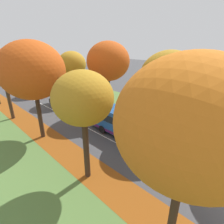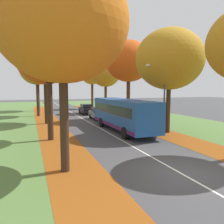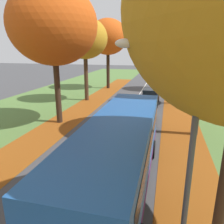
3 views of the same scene
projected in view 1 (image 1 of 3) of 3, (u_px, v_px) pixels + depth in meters
leaf_litter_left at (63, 149)px, 17.46m from camera, size 2.80×60.00×0.00m
grass_verge_right at (115, 103)px, 30.49m from camera, size 12.00×90.00×0.01m
leaf_litter_right at (124, 121)px, 23.53m from camera, size 2.80×60.00×0.00m
road_centre_line at (70, 119)px, 24.42m from camera, size 0.12×80.00×0.01m
tree_left_nearest at (190, 123)px, 6.89m from camera, size 6.12×6.12×9.72m
tree_left_near at (83, 99)px, 11.62m from camera, size 4.16×4.16×8.35m
tree_left_mid at (32, 71)px, 17.09m from camera, size 6.39×6.39×10.24m
tree_left_far at (2, 69)px, 22.09m from camera, size 4.87×4.87×8.99m
tree_right_near at (169, 77)px, 17.86m from camera, size 5.99×5.99×9.30m
tree_right_mid at (108, 62)px, 23.74m from camera, size 5.86×5.86×10.17m
tree_right_far at (72, 64)px, 29.85m from camera, size 4.76×4.76×8.63m
tree_right_distant at (49, 59)px, 35.11m from camera, size 4.39×4.39×8.87m
streetlamp_right at (168, 110)px, 17.27m from camera, size 1.89×0.28×6.00m
bus at (128, 124)px, 18.83m from camera, size 2.68×10.40×2.98m
car_grey_lead at (84, 112)px, 24.72m from camera, size 1.81×4.21×1.62m
car_black_following at (60, 101)px, 28.95m from camera, size 1.80×4.21×1.62m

